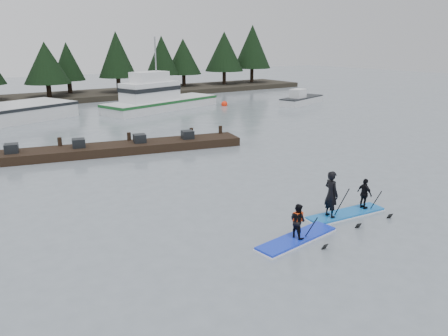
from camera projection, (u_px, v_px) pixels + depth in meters
ground at (327, 242)px, 14.41m from camera, size 160.00×160.00×0.00m
far_shore at (37, 99)px, 47.56m from camera, size 70.00×8.00×0.60m
treeline at (38, 102)px, 47.65m from camera, size 60.00×4.00×8.00m
fishing_boat_medium at (159, 104)px, 42.19m from camera, size 12.66×6.75×7.57m
skiff at (302, 100)px, 46.09m from camera, size 6.45×3.64×0.72m
floating_dock at (115, 149)px, 25.82m from camera, size 15.33×5.48×0.51m
buoy_c at (224, 106)px, 44.72m from camera, size 0.63×0.63×0.63m
paddleboard_solo at (297, 229)px, 14.40m from camera, size 3.28×1.19×1.78m
paddleboard_duo at (344, 200)px, 16.36m from camera, size 3.35×1.33×2.35m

